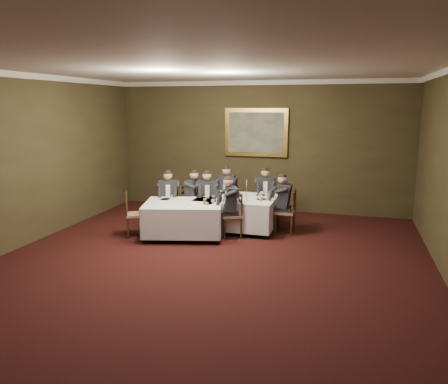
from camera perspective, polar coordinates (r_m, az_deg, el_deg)
The scene contains 26 objects.
ground at distance 7.65m, azimuth -3.27°, elevation -10.72°, with size 10.00×10.00×0.00m, color black.
ceiling at distance 7.12m, azimuth -3.60°, elevation 16.38°, with size 8.00×10.00×0.10m, color silver.
back_wall at distance 11.97m, azimuth 4.65°, elevation 5.93°, with size 8.00×0.10×3.50m, color #38301C.
crown_molding at distance 7.11m, azimuth -3.59°, elevation 15.90°, with size 8.00×10.00×0.12m.
table_main at distance 10.19m, azimuth 1.69°, elevation -2.41°, with size 1.80×1.37×0.67m.
table_second at distance 9.67m, azimuth -5.31°, elevation -3.21°, with size 1.97×1.68×0.67m.
chair_main_backleft at distance 11.22m, azimuth 0.47°, elevation -1.99°, with size 0.48×0.46×1.00m.
diner_main_backleft at distance 11.16m, azimuth 0.45°, elevation -0.86°, with size 0.45×0.52×1.35m.
chair_main_backright at distance 11.01m, azimuth 5.31°, elevation -2.30°, with size 0.53×0.52×1.00m.
diner_main_backright at distance 10.94m, azimuth 5.33°, elevation -1.16°, with size 0.51×0.56×1.35m.
chair_main_endleft at distance 10.56m, azimuth -4.32°, elevation -2.87°, with size 0.42×0.44×1.00m.
diner_main_endleft at distance 10.50m, azimuth -4.28°, elevation -1.67°, with size 0.48×0.42×1.35m.
chair_main_endright at distance 10.02m, azimuth 8.02°, elevation -3.74°, with size 0.43×0.45×1.00m.
diner_main_endright at distance 9.97m, azimuth 7.99°, elevation -2.46°, with size 0.49×0.43×1.35m.
chair_sec_backleft at distance 10.61m, azimuth -7.16°, elevation -2.87°, with size 0.54×0.53×1.00m.
diner_sec_backleft at distance 10.54m, azimuth -7.20°, elevation -1.68°, with size 0.52×0.58×1.35m.
chair_sec_backright at distance 10.51m, azimuth -2.25°, elevation -2.92°, with size 0.57×0.56×1.00m.
diner_sec_backright at distance 10.44m, azimuth -2.26°, elevation -1.73°, with size 0.56×0.60×1.35m.
chair_sec_endright at distance 9.64m, azimuth 1.07°, elevation -4.23°, with size 0.56×0.57×1.00m.
diner_sec_endright at distance 9.58m, azimuth 1.01°, elevation -2.91°, with size 0.60×0.56×1.35m.
chair_sec_endleft at distance 9.90m, azimuth -11.49°, elevation -4.05°, with size 0.58×0.59×1.00m.
centerpiece at distance 10.10m, azimuth 1.89°, elevation 0.03°, with size 0.22×0.19×0.25m, color #2D5926.
candlestick at distance 9.99m, azimuth 2.95°, elevation 0.09°, with size 0.06×0.06×0.44m.
place_setting_table_main at distance 10.61m, azimuth -0.01°, elevation 0.06°, with size 0.33×0.31×0.14m.
place_setting_table_second at distance 10.00m, azimuth -7.35°, elevation -0.73°, with size 0.33×0.31×0.14m.
painting at distance 11.90m, azimuth 4.21°, elevation 7.76°, with size 1.72×0.09×1.29m.
Camera 1 is at (2.38, -6.68, 2.87)m, focal length 35.00 mm.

